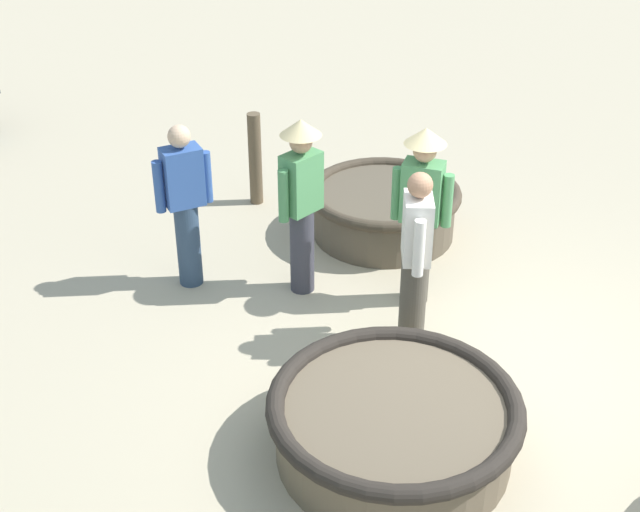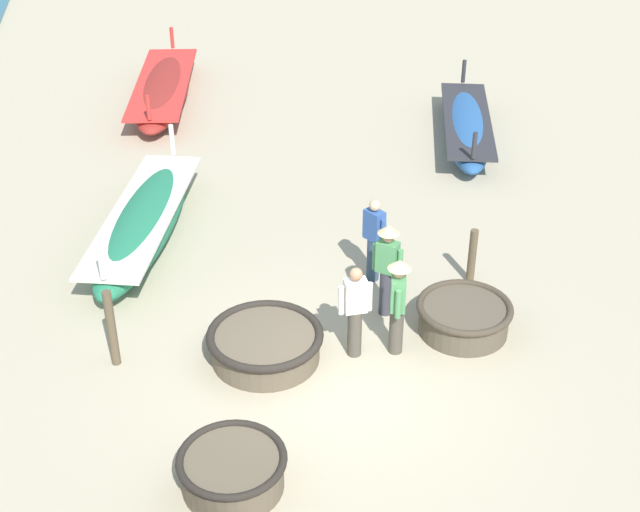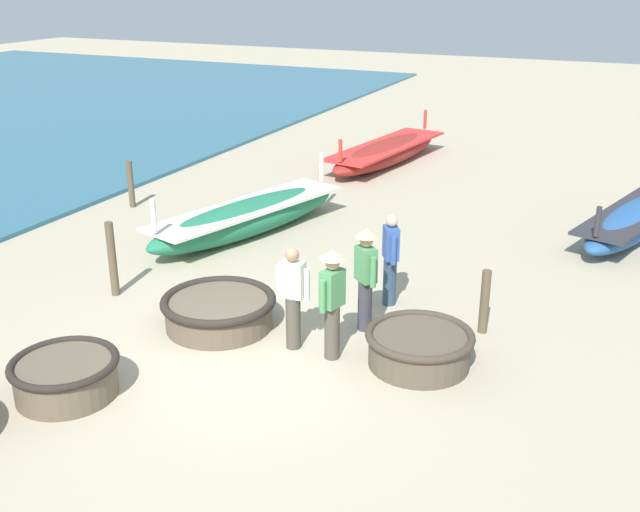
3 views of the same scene
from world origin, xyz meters
TOP-DOWN VIEW (x-y plane):
  - ground_plane at (0.00, 0.00)m, footprint 80.00×80.00m
  - coracle_beside_post at (-0.84, 0.68)m, footprint 1.80×1.80m
  - coracle_tilted at (2.38, 0.80)m, footprint 1.55×1.55m
  - coracle_center at (-1.60, -1.89)m, footprint 1.42×1.42m
  - long_boat_blue_hull at (4.81, 7.96)m, footprint 2.27×4.91m
  - long_boat_red_hull at (-2.01, 11.61)m, footprint 2.04×5.59m
  - long_boat_green_hull at (-2.60, 4.67)m, footprint 2.51×5.30m
  - fisherman_standing_left at (1.30, 2.57)m, footprint 0.36×0.47m
  - fisherman_by_coracle at (1.17, 0.49)m, footprint 0.36×0.52m
  - fisherman_with_hat at (1.27, 1.53)m, footprint 0.43×0.38m
  - fisherman_crouching at (0.53, 0.54)m, footprint 0.53×0.24m
  - mooring_post_mid_beach at (-3.11, 0.98)m, footprint 0.14×0.14m
  - mooring_post_inland at (2.96, 2.19)m, footprint 0.14×0.14m

SIDE VIEW (x-z plane):
  - ground_plane at x=0.00m, z-range 0.00..0.00m
  - coracle_beside_post at x=-0.84m, z-range 0.02..0.53m
  - coracle_tilted at x=2.38m, z-range 0.02..0.54m
  - coracle_center at x=-1.60m, z-range 0.02..0.55m
  - long_boat_red_hull at x=-2.01m, z-range -0.24..0.91m
  - long_boat_blue_hull at x=4.81m, z-range -0.24..0.91m
  - long_boat_green_hull at x=-2.60m, z-range -0.28..1.04m
  - mooring_post_inland at x=2.96m, z-range 0.00..1.03m
  - mooring_post_mid_beach at x=-3.11m, z-range 0.00..1.32m
  - fisherman_standing_left at x=1.30m, z-range 0.05..1.62m
  - fisherman_crouching at x=0.53m, z-range 0.05..1.62m
  - fisherman_by_coracle at x=1.17m, z-range 0.12..1.79m
  - fisherman_with_hat at x=1.27m, z-range 0.12..1.79m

